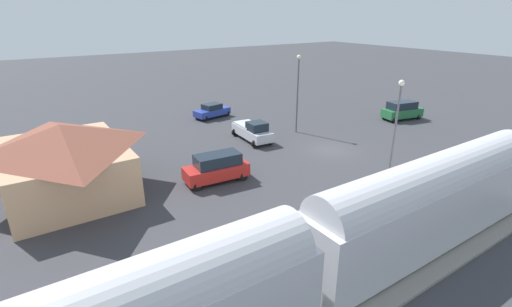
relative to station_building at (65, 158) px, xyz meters
The scene contains 11 objects.
ground_plane 22.52m from the station_building, 100.31° to the right, with size 200.00×200.00×0.00m, color #38383D.
railway_track 28.54m from the station_building, 129.29° to the right, with size 4.80×70.00×0.30m.
platform 26.20m from the station_building, 122.47° to the right, with size 3.20×46.00×0.30m.
station_building is the anchor object (origin of this frame).
pedestrian_on_platform 24.09m from the station_building, 126.36° to the right, with size 0.36×0.36×1.71m.
pickup_silver 17.60m from the station_building, 82.05° to the right, with size 5.53×2.79×2.14m.
suv_green 36.82m from the station_building, 91.66° to the right, with size 2.89×5.19×2.22m.
suv_red 10.70m from the station_building, 113.44° to the right, with size 2.36×5.05×2.22m.
sedan_blue 21.95m from the station_building, 55.19° to the right, with size 2.64×4.76×1.74m.
light_pole_near_platform 24.18m from the station_building, 117.72° to the right, with size 0.44×0.44×7.73m.
light_pole_lot_center 23.08m from the station_building, 84.68° to the right, with size 0.44×0.44×8.21m.
Camera 1 is at (-23.52, 24.22, 12.28)m, focal length 25.91 mm.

